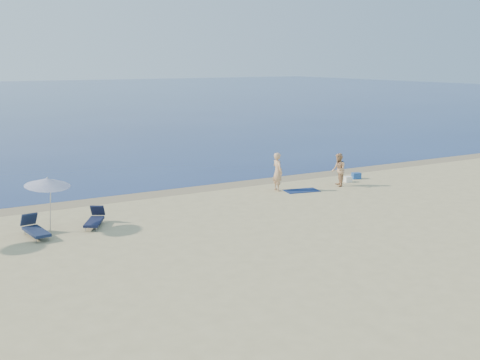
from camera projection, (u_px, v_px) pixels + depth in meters
name	position (u px, v px, depth m)	size (l,w,h in m)	color
wet_sand_strip	(210.00, 187.00, 30.83)	(240.00, 1.60, 0.00)	#847254
person_left	(278.00, 172.00, 29.89)	(0.70, 0.46, 1.92)	tan
person_right	(339.00, 170.00, 30.97)	(0.83, 0.65, 1.72)	tan
beach_towel	(302.00, 191.00, 30.00)	(1.70, 0.94, 0.03)	#0E1C47
white_bag	(348.00, 179.00, 32.12)	(0.36, 0.30, 0.30)	white
blue_cooler	(356.00, 176.00, 33.02)	(0.47, 0.33, 0.33)	#1B4897
umbrella_near	(47.00, 182.00, 22.65)	(2.19, 2.21, 2.21)	silver
lounger_left	(35.00, 229.00, 22.22)	(0.79, 1.84, 0.79)	#16213E
lounger_right	(95.00, 220.00, 23.64)	(1.26, 1.70, 0.72)	#131936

